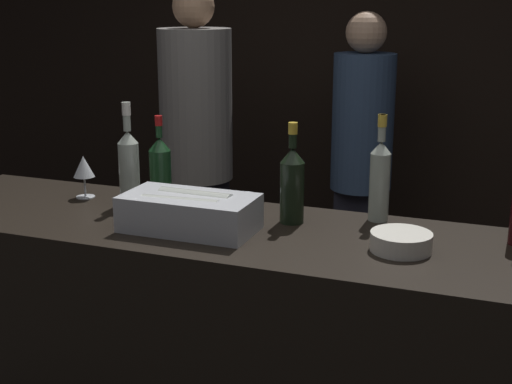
# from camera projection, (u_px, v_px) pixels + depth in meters

# --- Properties ---
(wall_back_chalkboard) EXTENTS (6.40, 0.06, 2.80)m
(wall_back_chalkboard) POSITION_uv_depth(u_px,v_px,m) (386.00, 61.00, 4.22)
(wall_back_chalkboard) COLOR black
(wall_back_chalkboard) RESTS_ON ground_plane
(bar_counter) EXTENTS (2.56, 0.64, 1.03)m
(bar_counter) POSITION_uv_depth(u_px,v_px,m) (253.00, 370.00, 2.47)
(bar_counter) COLOR black
(bar_counter) RESTS_ON ground_plane
(ice_bin_with_bottles) EXTENTS (0.43, 0.23, 0.13)m
(ice_bin_with_bottles) POSITION_uv_depth(u_px,v_px,m) (189.00, 211.00, 2.32)
(ice_bin_with_bottles) COLOR #B7BABF
(ice_bin_with_bottles) RESTS_ON bar_counter
(bowl_white) EXTENTS (0.19, 0.19, 0.06)m
(bowl_white) POSITION_uv_depth(u_px,v_px,m) (401.00, 241.00, 2.14)
(bowl_white) COLOR silver
(bowl_white) RESTS_ON bar_counter
(wine_glass) EXTENTS (0.08, 0.08, 0.16)m
(wine_glass) POSITION_uv_depth(u_px,v_px,m) (84.00, 168.00, 2.68)
(wine_glass) COLOR silver
(wine_glass) RESTS_ON bar_counter
(candle_votive) EXTENTS (0.08, 0.08, 0.06)m
(candle_votive) POSITION_uv_depth(u_px,v_px,m) (245.00, 202.00, 2.54)
(candle_votive) COLOR silver
(candle_votive) RESTS_ON bar_counter
(red_wine_bottle_burgundy) EXTENTS (0.08, 0.08, 0.31)m
(red_wine_bottle_burgundy) POSITION_uv_depth(u_px,v_px,m) (160.00, 166.00, 2.67)
(red_wine_bottle_burgundy) COLOR #143319
(red_wine_bottle_burgundy) RESTS_ON bar_counter
(champagne_bottle) EXTENTS (0.08, 0.08, 0.34)m
(champagne_bottle) POSITION_uv_depth(u_px,v_px,m) (292.00, 183.00, 2.38)
(champagne_bottle) COLOR black
(champagne_bottle) RESTS_ON bar_counter
(white_wine_bottle) EXTENTS (0.07, 0.07, 0.38)m
(white_wine_bottle) POSITION_uv_depth(u_px,v_px,m) (129.00, 164.00, 2.58)
(white_wine_bottle) COLOR #9EA899
(white_wine_bottle) RESTS_ON bar_counter
(rose_wine_bottle) EXTENTS (0.07, 0.07, 0.36)m
(rose_wine_bottle) POSITION_uv_depth(u_px,v_px,m) (380.00, 177.00, 2.40)
(rose_wine_bottle) COLOR #9EA899
(rose_wine_bottle) RESTS_ON bar_counter
(person_in_hoodie) EXTENTS (0.37, 0.37, 1.83)m
(person_in_hoodie) POSITION_uv_depth(u_px,v_px,m) (197.00, 146.00, 3.70)
(person_in_hoodie) COLOR black
(person_in_hoodie) RESTS_ON ground_plane
(person_blond_tee) EXTENTS (0.32, 0.32, 1.70)m
(person_blond_tee) POSITION_uv_depth(u_px,v_px,m) (361.00, 155.00, 3.77)
(person_blond_tee) COLOR black
(person_blond_tee) RESTS_ON ground_plane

